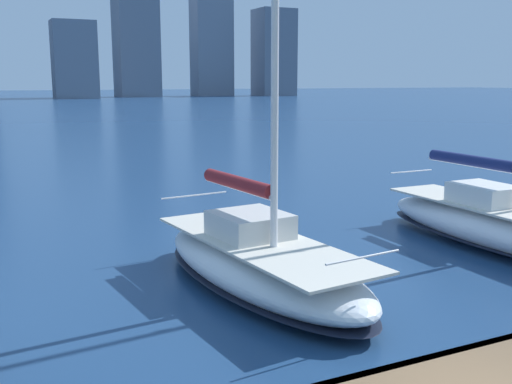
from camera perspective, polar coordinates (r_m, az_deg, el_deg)
sailboat_navy at (r=18.23m, az=21.83°, el=-2.69°), size 2.29×8.24×13.14m
sailboat_maroon at (r=13.60m, az=0.33°, el=-6.51°), size 3.35×7.67×10.81m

